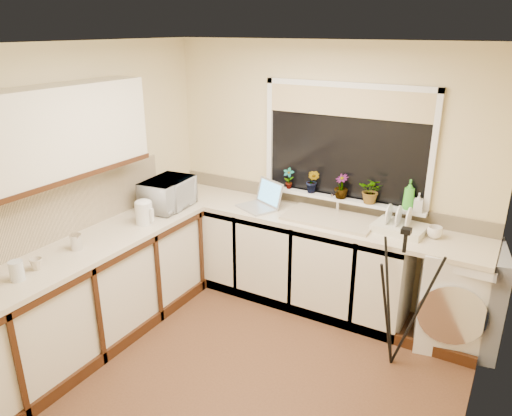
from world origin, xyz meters
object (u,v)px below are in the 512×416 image
Objects in this scene: washing_machine at (459,295)px; laptop at (262,201)px; kettle at (144,213)px; soap_bottle_clear at (418,203)px; tripod at (398,299)px; dish_rack at (400,228)px; plant_d at (371,191)px; cup_back at (435,232)px; plant_a at (289,178)px; cup_left at (37,264)px; glass_jug at (17,271)px; soap_bottle_green at (409,195)px; plant_c at (341,186)px; plant_b at (313,181)px; steel_jar at (76,242)px; microwave at (168,194)px.

laptop reaches higher than washing_machine.
soap_bottle_clear reaches higher than kettle.
washing_machine is at bearing 44.15° from tripod.
dish_rack is 1.76× the size of plant_d.
plant_d is at bearing 157.29° from washing_machine.
cup_back is (0.28, 0.01, 0.02)m from dish_rack.
cup_left is (-0.95, -2.18, -0.21)m from plant_a.
soap_bottle_green reaches higher than glass_jug.
plant_d is 0.33m from soap_bottle_green.
soap_bottle_green reaches higher than plant_c.
glass_jug is 2.64m from plant_b.
kettle is 2.24m from dish_rack.
kettle is at bearing 87.13° from glass_jug.
steel_jar is 0.54× the size of plant_c.
laptop is at bearing -169.31° from soap_bottle_green.
washing_machine is 1.72× the size of microwave.
plant_a reaches higher than steel_jar.
tripod is 1.43m from plant_b.
washing_machine is 1.62m from plant_b.
laptop is 0.91m from microwave.
kettle is (-0.71, -0.89, 0.03)m from laptop.
laptop is (-1.86, -0.05, 0.52)m from washing_machine.
washing_machine is at bearing 31.11° from steel_jar.
kettle is at bearing -146.71° from plant_d.
cup_back is 3.13m from cup_left.
kettle is 2.33m from soap_bottle_green.
plant_a reaches higher than soap_bottle_clear.
cup_back is (0.27, -0.17, -0.23)m from soap_bottle_green.
glass_jug is 1.65m from microwave.
tripod is 1.07m from plant_d.
steel_jar is 1.10m from microwave.
plant_b reaches higher than tripod.
plant_b is 0.58m from plant_d.
microwave is at bearing -167.30° from cup_back.
plant_d reaches higher than glass_jug.
plant_c is at bearing 179.30° from soap_bottle_clear.
plant_c is at bearing 38.25° from kettle.
soap_bottle_green reaches higher than microwave.
washing_machine is at bearing -7.29° from plant_b.
washing_machine is 0.73m from dish_rack.
plant_b is at bearing 179.32° from plant_d.
plant_a is at bearing 177.62° from dish_rack.
plant_c is at bearing 160.15° from washing_machine.
cup_back is at bearing 27.80° from laptop.
laptop is 0.89× the size of microwave.
cup_back is (0.60, -0.15, -0.22)m from plant_d.
soap_bottle_green is (2.11, 0.71, 0.14)m from microwave.
soap_bottle_clear is at bearing -1.28° from plant_d.
steel_jar is 0.47× the size of soap_bottle_green.
cup_left is at bearing -124.66° from plant_c.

